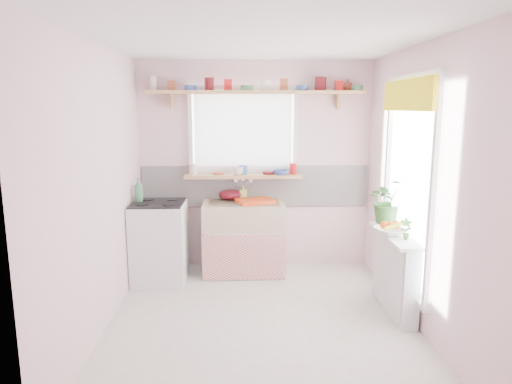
{
  "coord_description": "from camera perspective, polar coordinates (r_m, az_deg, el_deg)",
  "views": [
    {
      "loc": [
        -0.19,
        -3.92,
        1.96
      ],
      "look_at": [
        -0.03,
        0.55,
        1.12
      ],
      "focal_mm": 32.0,
      "sensor_mm": 36.0,
      "label": 1
    }
  ],
  "objects": [
    {
      "name": "shelf_vase",
      "position": [
        5.6,
        11.37,
        12.99
      ],
      "size": [
        0.15,
        0.15,
        0.14
      ],
      "primitive_type": "imported",
      "rotation": [
        0.0,
        0.0,
        -0.15
      ],
      "color": "#98422E",
      "rests_on": "pine_shelf"
    },
    {
      "name": "cooker",
      "position": [
        5.27,
        -11.96,
        -6.12
      ],
      "size": [
        0.58,
        0.58,
        0.93
      ],
      "color": "white",
      "rests_on": "ground"
    },
    {
      "name": "sill_crockery",
      "position": [
        5.45,
        -1.6,
        2.81
      ],
      "size": [
        1.35,
        0.11,
        0.12
      ],
      "color": "silver",
      "rests_on": "windowsill"
    },
    {
      "name": "jade_plant",
      "position": [
        4.86,
        16.22,
        -1.04
      ],
      "size": [
        0.46,
        0.41,
        0.47
      ],
      "primitive_type": "imported",
      "rotation": [
        0.0,
        0.0,
        0.12
      ],
      "color": "#2C5A24",
      "rests_on": "radiator_ledge"
    },
    {
      "name": "cooker_bottle",
      "position": [
        5.23,
        -14.49,
        0.23
      ],
      "size": [
        0.11,
        0.11,
        0.26
      ],
      "primitive_type": "imported",
      "rotation": [
        0.0,
        0.0,
        -0.14
      ],
      "color": "#418256",
      "rests_on": "cooker"
    },
    {
      "name": "soap_bottle_sink",
      "position": [
        5.52,
        -1.6,
        -0.06
      ],
      "size": [
        0.09,
        0.09,
        0.17
      ],
      "primitive_type": "imported",
      "rotation": [
        0.0,
        0.0,
        -0.19
      ],
      "color": "#E0F26B",
      "rests_on": "sink_unit"
    },
    {
      "name": "windowsill",
      "position": [
        5.46,
        -1.59,
        2.01
      ],
      "size": [
        1.4,
        0.22,
        0.04
      ],
      "primitive_type": "cube",
      "color": "tan",
      "rests_on": "room"
    },
    {
      "name": "herb_pot",
      "position": [
        4.33,
        18.25,
        -4.41
      ],
      "size": [
        0.11,
        0.08,
        0.2
      ],
      "primitive_type": "imported",
      "rotation": [
        0.0,
        0.0,
        -0.11
      ],
      "color": "#396C2B",
      "rests_on": "radiator_ledge"
    },
    {
      "name": "sink_unit",
      "position": [
        5.43,
        -1.54,
        -5.69
      ],
      "size": [
        0.95,
        0.65,
        1.11
      ],
      "color": "white",
      "rests_on": "ground"
    },
    {
      "name": "sill_cup",
      "position": [
        5.39,
        -2.28,
        2.65
      ],
      "size": [
        0.15,
        0.15,
        0.1
      ],
      "primitive_type": "imported",
      "rotation": [
        0.0,
        0.0,
        0.19
      ],
      "color": "beige",
      "rests_on": "windowsill"
    },
    {
      "name": "room",
      "position": [
        4.89,
        8.01,
        3.62
      ],
      "size": [
        3.2,
        3.2,
        3.2
      ],
      "color": "silver",
      "rests_on": "ground"
    },
    {
      "name": "fruit",
      "position": [
        4.45,
        16.5,
        -4.01
      ],
      "size": [
        0.2,
        0.14,
        0.1
      ],
      "color": "#DD5612",
      "rests_on": "fruit_bowl"
    },
    {
      "name": "pine_shelf",
      "position": [
        5.4,
        -0.02,
        12.34
      ],
      "size": [
        2.52,
        0.24,
        0.04
      ],
      "primitive_type": "cube",
      "color": "tan",
      "rests_on": "room"
    },
    {
      "name": "fruit_bowl",
      "position": [
        4.45,
        16.41,
        -4.77
      ],
      "size": [
        0.35,
        0.35,
        0.07
      ],
      "primitive_type": "imported",
      "rotation": [
        0.0,
        0.0,
        0.31
      ],
      "color": "silver",
      "rests_on": "radiator_ledge"
    },
    {
      "name": "shelf_crockery",
      "position": [
        5.4,
        -0.48,
        13.13
      ],
      "size": [
        2.47,
        0.11,
        0.12
      ],
      "color": "silver",
      "rests_on": "pine_shelf"
    },
    {
      "name": "dish_tray",
      "position": [
        5.34,
        -0.1,
        -1.13
      ],
      "size": [
        0.49,
        0.43,
        0.04
      ],
      "primitive_type": "cube",
      "rotation": [
        0.0,
        0.0,
        0.35
      ],
      "color": "#EE4815",
      "rests_on": "sink_unit"
    },
    {
      "name": "radiator_ledge",
      "position": [
        4.65,
        16.99,
        -9.46
      ],
      "size": [
        0.22,
        0.95,
        0.78
      ],
      "color": "white",
      "rests_on": "ground"
    },
    {
      "name": "sill_bowl",
      "position": [
        5.42,
        3.15,
        2.45
      ],
      "size": [
        0.24,
        0.24,
        0.06
      ],
      "primitive_type": "imported",
      "rotation": [
        0.0,
        0.0,
        -0.39
      ],
      "color": "#3454AA",
      "rests_on": "windowsill"
    },
    {
      "name": "colander",
      "position": [
        5.52,
        -3.24,
        -0.31
      ],
      "size": [
        0.32,
        0.32,
        0.12
      ],
      "primitive_type": "ellipsoid",
      "rotation": [
        0.0,
        0.0,
        -0.19
      ],
      "color": "#5A0F1B",
      "rests_on": "sink_unit"
    }
  ]
}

